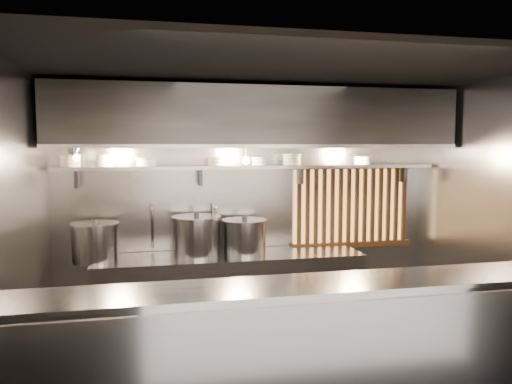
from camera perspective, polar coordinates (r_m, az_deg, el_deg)
name	(u,v)px	position (r m, az deg, el deg)	size (l,w,h in m)	color
floor	(282,373)	(4.97, 2.95, -20.00)	(4.50, 4.50, 0.00)	black
ceiling	(283,69)	(4.55, 3.13, 13.83)	(4.50, 4.50, 0.00)	black
wall_back	(249,206)	(6.00, -0.76, -1.64)	(4.50, 4.50, 0.00)	gray
wall_left	(16,235)	(4.52, -25.74, -4.45)	(3.00, 3.00, 0.00)	gray
wall_right	(498,218)	(5.58, 25.93, -2.69)	(3.00, 3.00, 0.00)	gray
serving_counter	(316,357)	(3.91, 6.90, -18.26)	(4.50, 0.56, 1.13)	#98989D
cooking_bench	(230,294)	(5.79, -2.97, -11.53)	(3.00, 0.70, 0.90)	#98989D
bowl_shelf	(252,167)	(5.79, -0.40, 2.88)	(4.40, 0.34, 0.04)	#98989D
exhaust_hood	(257,119)	(5.57, 0.07, 8.38)	(4.40, 0.81, 0.65)	#2D2D30
wood_screen	(352,206)	(6.35, 10.91, -1.54)	(1.56, 0.09, 1.04)	#F5B96E
faucet_left	(152,218)	(5.76, -11.78, -2.98)	(0.04, 0.30, 0.50)	silver
faucet_right	(214,217)	(5.81, -4.85, -2.82)	(0.04, 0.30, 0.50)	silver
heat_lamp	(74,152)	(5.23, -20.11, 4.35)	(0.25, 0.35, 0.20)	#98989D
pendant_bulb	(246,160)	(5.64, -1.15, 3.65)	(0.09, 0.09, 0.19)	#2D2D30
stock_pot_left	(95,242)	(5.59, -17.91, -5.45)	(0.67, 0.67, 0.45)	#98989D
stock_pot_mid	(245,236)	(5.69, -1.32, -5.09)	(0.55, 0.55, 0.43)	#98989D
stock_pot_right	(197,236)	(5.62, -6.81, -5.00)	(0.65, 0.65, 0.49)	#98989D
bowl_stack_0	(70,161)	(5.72, -20.46, 3.37)	(0.24, 0.24, 0.13)	white
bowl_stack_1	(106,160)	(5.67, -16.77, 3.47)	(0.22, 0.22, 0.13)	white
bowl_stack_2	(146,162)	(5.66, -12.47, 3.38)	(0.22, 0.22, 0.09)	white
bowl_stack_3	(217,161)	(5.71, -4.45, 3.50)	(0.23, 0.23, 0.09)	white
bowl_stack_4	(260,161)	(5.80, 0.43, 3.55)	(0.20, 0.20, 0.09)	white
bowl_stack_5	(292,159)	(5.90, 4.12, 3.74)	(0.23, 0.23, 0.13)	white
bowl_stack_6	(362,160)	(6.21, 12.01, 3.54)	(0.21, 0.21, 0.09)	white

